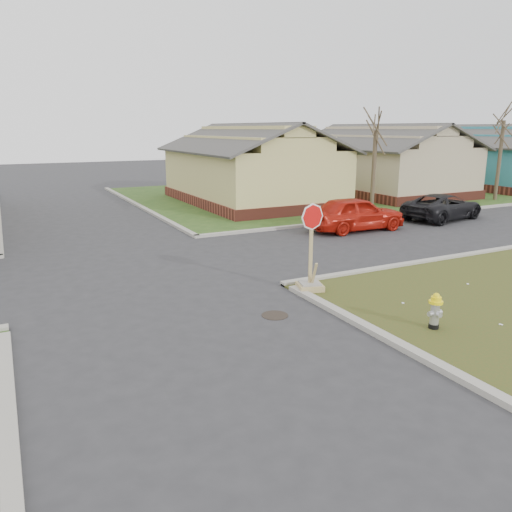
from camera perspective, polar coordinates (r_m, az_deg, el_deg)
name	(u,v)px	position (r m, az deg, el deg)	size (l,w,h in m)	color
ground	(180,324)	(11.64, -8.66, -7.73)	(120.00, 120.00, 0.00)	#2C2B2E
verge_far_right	(388,189)	(38.19, 14.81, 7.42)	(37.00, 19.00, 0.05)	#274719
curbs	(129,270)	(16.22, -14.31, -1.62)	(80.00, 40.00, 0.12)	#9D998E
manhole	(275,315)	(12.03, 2.17, -6.79)	(0.64, 0.64, 0.01)	black
side_house_yellow	(250,166)	(29.97, -0.64, 10.26)	(7.60, 11.60, 4.70)	maroon
side_house_tan	(382,161)	(35.56, 14.20, 10.48)	(7.60, 11.60, 4.70)	maroon
side_house_teal	(483,157)	(42.78, 24.54, 10.23)	(7.60, 11.60, 4.70)	maroon
tree_mid_right	(374,172)	(26.89, 13.29, 9.33)	(0.22, 0.22, 4.20)	#413525
tree_far_right	(499,161)	(34.36, 26.05, 9.76)	(0.22, 0.22, 4.76)	#413525
fire_hydrant	(435,309)	(11.69, 19.80, -5.72)	(0.31, 0.31, 0.82)	black
stop_sign	(310,271)	(13.66, 6.23, -1.77)	(0.68, 0.66, 2.39)	#9D8B55
red_sedan	(356,213)	(22.21, 11.32, 4.79)	(1.78, 4.41, 1.50)	#B4180C
dark_pickup	(443,207)	(26.16, 20.58, 5.30)	(2.09, 4.53, 1.26)	black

